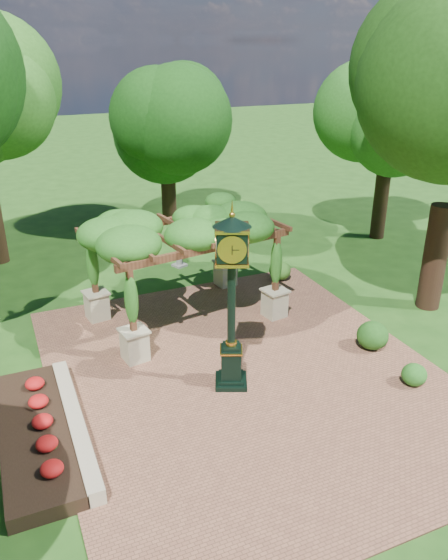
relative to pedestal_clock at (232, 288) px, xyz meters
name	(u,v)px	position (x,y,z in m)	size (l,w,h in m)	color
ground	(263,395)	(0.56, -0.76, -2.79)	(120.00, 120.00, 0.00)	#1E4714
brick_plaza	(246,374)	(0.56, 0.24, -2.77)	(10.00, 12.00, 0.04)	brown
border_wall	(76,423)	(-4.04, -0.26, -2.59)	(0.35, 5.00, 0.40)	#C6B793
flower_bed	(35,434)	(-4.94, -0.26, -2.61)	(1.50, 5.00, 0.36)	red
pedestal_clock	(232,288)	(0.00, 0.00, 0.00)	(1.21, 1.21, 4.66)	black
pergola	(184,232)	(0.21, 4.01, 0.16)	(6.18, 4.42, 3.58)	#C1B88F
sundial	(179,257)	(1.47, 8.31, -2.41)	(0.63, 0.63, 0.87)	gray
shrub_front	(414,375)	(4.35, -1.93, -2.45)	(0.65, 0.65, 0.59)	#225F1B
shrub_mid	(373,335)	(4.51, 0.02, -2.34)	(0.91, 0.91, 0.82)	#1E4E16
shrub_back	(280,270)	(4.46, 5.47, -2.38)	(0.81, 0.81, 0.73)	#346B1F
tree_north	(166,117)	(2.95, 14.02, 2.26)	(4.54, 4.54, 7.35)	#301F13
tree_east_far	(392,109)	(10.93, 8.03, 2.86)	(4.50, 4.50, 8.21)	black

